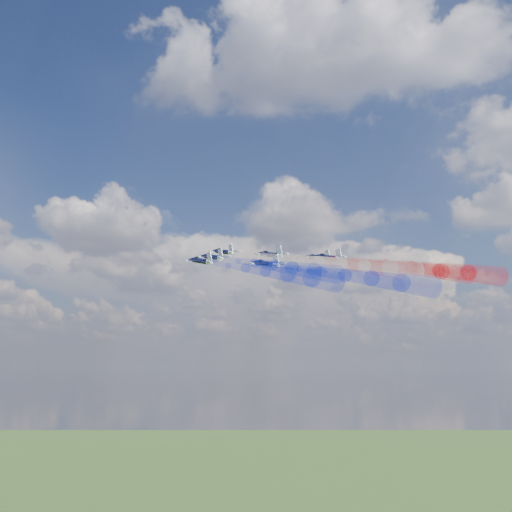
% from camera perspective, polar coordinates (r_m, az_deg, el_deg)
% --- Properties ---
extents(jet_lead, '(16.88, 16.63, 7.26)m').
position_cam_1_polar(jet_lead, '(193.75, -3.01, 0.39)').
color(jet_lead, black).
extents(trail_lead, '(39.68, 33.96, 14.95)m').
position_cam_1_polar(trail_lead, '(168.90, 2.18, -0.25)').
color(trail_lead, white).
extents(jet_inner_left, '(16.88, 16.63, 7.26)m').
position_cam_1_polar(jet_inner_left, '(178.24, -4.00, -0.09)').
color(jet_inner_left, black).
extents(trail_inner_left, '(39.68, 33.96, 14.95)m').
position_cam_1_polar(trail_inner_left, '(153.17, 1.55, -0.88)').
color(trail_inner_left, '#1A2CDE').
extents(jet_inner_right, '(16.88, 16.63, 7.26)m').
position_cam_1_polar(jet_inner_right, '(189.51, 1.23, 0.11)').
color(jet_inner_right, black).
extents(trail_inner_right, '(39.68, 33.96, 14.95)m').
position_cam_1_polar(trail_inner_right, '(166.06, 7.14, -0.59)').
color(trail_inner_right, red).
extents(jet_outer_left, '(16.88, 16.63, 7.26)m').
position_cam_1_polar(jet_outer_left, '(164.24, -5.05, -0.45)').
color(jet_outer_left, black).
extents(trail_outer_left, '(39.68, 33.96, 14.95)m').
position_cam_1_polar(trail_outer_left, '(138.95, 0.87, -1.38)').
color(trail_outer_left, '#1A2CDE').
extents(jet_center_third, '(16.88, 16.63, 7.26)m').
position_cam_1_polar(jet_center_third, '(175.62, 1.32, 0.13)').
color(jet_center_third, black).
extents(trail_center_third, '(39.68, 33.96, 14.95)m').
position_cam_1_polar(trail_center_third, '(152.28, 7.79, -0.62)').
color(trail_center_third, white).
extents(jet_outer_right, '(16.88, 16.63, 7.26)m').
position_cam_1_polar(jet_outer_right, '(186.56, 5.66, -0.18)').
color(jet_outer_right, black).
extents(trail_outer_right, '(39.68, 33.96, 14.95)m').
position_cam_1_polar(trail_outer_right, '(164.73, 12.26, -0.92)').
color(trail_outer_right, red).
extents(jet_rear_left, '(16.88, 16.63, 7.26)m').
position_cam_1_polar(jet_rear_left, '(157.83, 0.91, -0.72)').
color(jet_rear_left, black).
extents(trail_rear_left, '(39.68, 33.96, 14.95)m').
position_cam_1_polar(trail_rear_left, '(134.51, 8.16, -1.72)').
color(trail_rear_left, '#1A2CDE').
extents(jet_rear_right, '(16.88, 16.63, 7.26)m').
position_cam_1_polar(jet_rear_right, '(170.94, 6.57, -0.14)').
color(jet_rear_right, black).
extents(trail_rear_right, '(39.68, 33.96, 14.95)m').
position_cam_1_polar(trail_rear_right, '(149.56, 13.99, -0.95)').
color(trail_rear_right, red).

